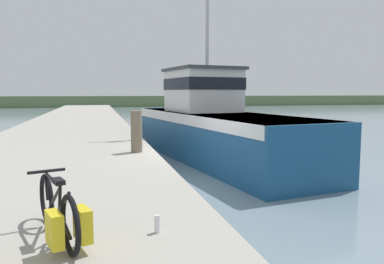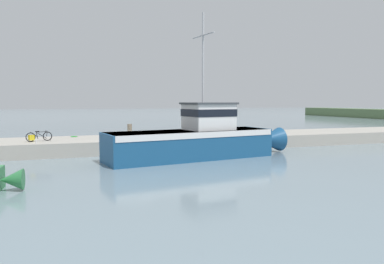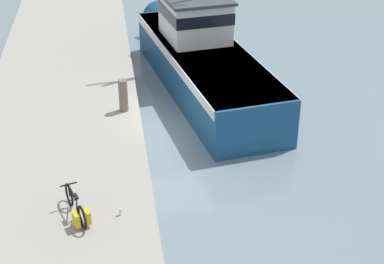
{
  "view_description": "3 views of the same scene",
  "coord_description": "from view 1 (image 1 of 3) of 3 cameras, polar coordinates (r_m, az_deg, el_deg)",
  "views": [
    {
      "loc": [
        -2.82,
        -9.86,
        2.58
      ],
      "look_at": [
        -0.34,
        -0.13,
        1.52
      ],
      "focal_mm": 35.0,
      "sensor_mm": 36.0,
      "label": 1
    },
    {
      "loc": [
        23.91,
        -4.1,
        3.66
      ],
      "look_at": [
        0.17,
        4.23,
        1.58
      ],
      "focal_mm": 35.0,
      "sensor_mm": 36.0,
      "label": 2
    },
    {
      "loc": [
        -2.17,
        -17.99,
        10.02
      ],
      "look_at": [
        0.28,
        -1.66,
        1.01
      ],
      "focal_mm": 55.0,
      "sensor_mm": 36.0,
      "label": 3
    }
  ],
  "objects": [
    {
      "name": "mooring_post",
      "position": [
        10.32,
        -8.46,
        0.07
      ],
      "size": [
        0.31,
        0.31,
        1.14
      ],
      "primitive_type": "cylinder",
      "color": "#756651",
      "rests_on": "dock_pier"
    },
    {
      "name": "boat_green_anchored",
      "position": [
        53.35,
        -0.73,
        4.05
      ],
      "size": [
        6.02,
        2.8,
        4.73
      ],
      "rotation": [
        0.0,
        0.0,
        1.36
      ],
      "color": "#337F47",
      "rests_on": "ground_plane"
    },
    {
      "name": "fishing_boat_main",
      "position": [
        14.79,
        2.78,
        1.12
      ],
      "size": [
        4.6,
        12.98,
        9.23
      ],
      "rotation": [
        0.0,
        0.0,
        0.16
      ],
      "color": "navy",
      "rests_on": "ground_plane"
    },
    {
      "name": "bicycle_touring",
      "position": [
        4.38,
        -19.37,
        -11.75
      ],
      "size": [
        0.77,
        1.66,
        0.7
      ],
      "rotation": [
        0.0,
        0.0,
        0.32
      ],
      "color": "black",
      "rests_on": "dock_pier"
    },
    {
      "name": "ground_plane",
      "position": [
        10.58,
        1.65,
        -8.07
      ],
      "size": [
        320.0,
        320.0,
        0.0
      ],
      "primitive_type": "plane",
      "color": "gray"
    },
    {
      "name": "water_bottle_on_curb",
      "position": [
        4.51,
        -5.33,
        -13.77
      ],
      "size": [
        0.07,
        0.07,
        0.21
      ],
      "primitive_type": "cylinder",
      "color": "silver",
      "rests_on": "dock_pier"
    },
    {
      "name": "far_shoreline",
      "position": [
        76.99,
        10.99,
        4.75
      ],
      "size": [
        180.0,
        5.0,
        1.94
      ],
      "primitive_type": "cube",
      "color": "#567047",
      "rests_on": "ground_plane"
    },
    {
      "name": "dock_pier",
      "position": [
        10.15,
        -20.62,
        -6.32
      ],
      "size": [
        5.44,
        80.0,
        0.95
      ],
      "primitive_type": "cube",
      "color": "#A39E93",
      "rests_on": "ground_plane"
    }
  ]
}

